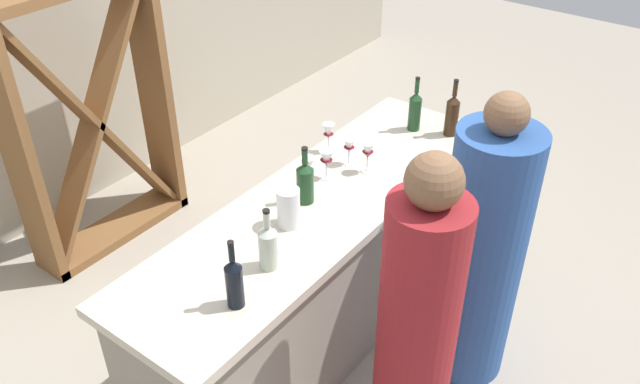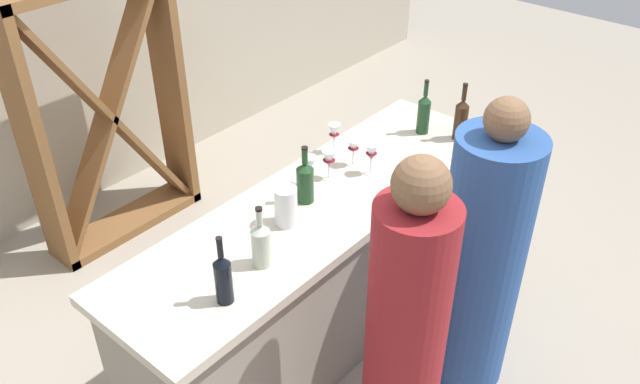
# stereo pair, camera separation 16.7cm
# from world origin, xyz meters

# --- Properties ---
(ground_plane) EXTENTS (12.00, 12.00, 0.00)m
(ground_plane) POSITION_xyz_m (0.00, 0.00, 0.00)
(ground_plane) COLOR #9E9384
(back_wall) EXTENTS (8.00, 0.10, 2.80)m
(back_wall) POSITION_xyz_m (0.00, 2.20, 1.40)
(back_wall) COLOR #B2A893
(back_wall) RESTS_ON ground
(bar_counter) EXTENTS (2.29, 0.66, 0.92)m
(bar_counter) POSITION_xyz_m (0.00, 0.00, 0.46)
(bar_counter) COLOR gray
(bar_counter) RESTS_ON ground
(wine_rack) EXTENTS (1.04, 0.28, 1.68)m
(wine_rack) POSITION_xyz_m (-0.08, 1.65, 0.84)
(wine_rack) COLOR brown
(wine_rack) RESTS_ON ground
(wine_bottle_leftmost_near_black) EXTENTS (0.07, 0.07, 0.31)m
(wine_bottle_leftmost_near_black) POSITION_xyz_m (-0.76, -0.16, 1.04)
(wine_bottle_leftmost_near_black) COLOR black
(wine_bottle_leftmost_near_black) RESTS_ON bar_counter
(wine_bottle_second_left_clear_pale) EXTENTS (0.08, 0.08, 0.29)m
(wine_bottle_second_left_clear_pale) POSITION_xyz_m (-0.51, -0.12, 1.03)
(wine_bottle_second_left_clear_pale) COLOR #B7C6B2
(wine_bottle_second_left_clear_pale) RESTS_ON bar_counter
(wine_bottle_center_olive_green) EXTENTS (0.08, 0.08, 0.30)m
(wine_bottle_center_olive_green) POSITION_xyz_m (-0.04, 0.05, 1.03)
(wine_bottle_center_olive_green) COLOR #193D1E
(wine_bottle_center_olive_green) RESTS_ON bar_counter
(wine_bottle_second_right_olive_green) EXTENTS (0.07, 0.07, 0.32)m
(wine_bottle_second_right_olive_green) POSITION_xyz_m (0.88, 0.00, 1.04)
(wine_bottle_second_right_olive_green) COLOR #193D1E
(wine_bottle_second_right_olive_green) RESTS_ON bar_counter
(wine_bottle_rightmost_amber_brown) EXTENTS (0.07, 0.07, 0.33)m
(wine_bottle_rightmost_amber_brown) POSITION_xyz_m (0.95, -0.19, 1.04)
(wine_bottle_rightmost_amber_brown) COLOR #331E0F
(wine_bottle_rightmost_amber_brown) RESTS_ON bar_counter
(wine_glass_near_left) EXTENTS (0.07, 0.07, 0.16)m
(wine_glass_near_left) POSITION_xyz_m (0.35, -0.03, 1.03)
(wine_glass_near_left) COLOR white
(wine_glass_near_left) RESTS_ON bar_counter
(wine_glass_near_center) EXTENTS (0.07, 0.07, 0.15)m
(wine_glass_near_center) POSITION_xyz_m (0.36, 0.08, 1.02)
(wine_glass_near_center) COLOR white
(wine_glass_near_center) RESTS_ON bar_counter
(wine_glass_near_right) EXTENTS (0.07, 0.07, 0.16)m
(wine_glass_near_right) POSITION_xyz_m (0.18, 0.10, 1.03)
(wine_glass_near_right) COLOR white
(wine_glass_near_right) RESTS_ON bar_counter
(wine_glass_far_left) EXTENTS (0.07, 0.07, 0.16)m
(wine_glass_far_left) POSITION_xyz_m (0.07, 0.13, 1.03)
(wine_glass_far_left) COLOR white
(wine_glass_far_left) RESTS_ON bar_counter
(wine_glass_far_center) EXTENTS (0.06, 0.06, 0.16)m
(wine_glass_far_center) POSITION_xyz_m (0.40, 0.24, 1.03)
(wine_glass_far_center) COLOR white
(wine_glass_far_center) RESTS_ON bar_counter
(water_pitcher) EXTENTS (0.11, 0.11, 0.19)m
(water_pitcher) POSITION_xyz_m (-0.24, -0.00, 1.01)
(water_pitcher) COLOR silver
(water_pitcher) RESTS_ON bar_counter
(person_left_guest) EXTENTS (0.38, 0.38, 1.61)m
(person_left_guest) POSITION_xyz_m (-0.34, -0.74, 0.75)
(person_left_guest) COLOR maroon
(person_left_guest) RESTS_ON ground
(person_center_guest) EXTENTS (0.40, 0.40, 1.57)m
(person_center_guest) POSITION_xyz_m (0.33, -0.71, 0.72)
(person_center_guest) COLOR #284C8C
(person_center_guest) RESTS_ON ground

